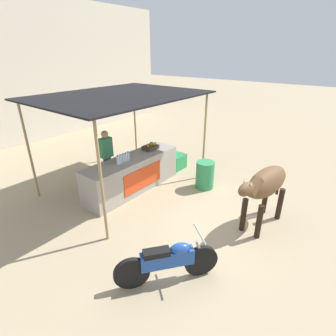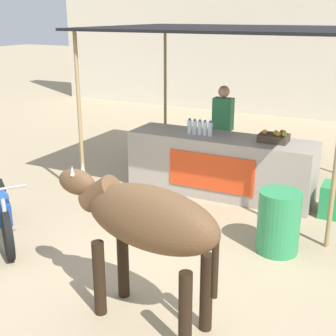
{
  "view_description": "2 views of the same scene",
  "coord_description": "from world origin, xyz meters",
  "px_view_note": "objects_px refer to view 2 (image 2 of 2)",
  "views": [
    {
      "loc": [
        -4.58,
        -2.7,
        3.63
      ],
      "look_at": [
        0.09,
        1.0,
        0.96
      ],
      "focal_mm": 28.0,
      "sensor_mm": 36.0,
      "label": 1
    },
    {
      "loc": [
        2.49,
        -4.61,
        2.83
      ],
      "look_at": [
        -0.36,
        1.03,
        0.72
      ],
      "focal_mm": 50.0,
      "sensor_mm": 36.0,
      "label": 2
    }
  ],
  "objects_px": {
    "vendor_behind_counter": "(222,131)",
    "cow": "(145,221)",
    "motorcycle_parked": "(1,208)",
    "water_barrel": "(279,222)",
    "stall_counter": "(220,165)",
    "fruit_crate": "(274,137)"
  },
  "relations": [
    {
      "from": "water_barrel",
      "to": "fruit_crate",
      "type": "bearing_deg",
      "value": 107.96
    },
    {
      "from": "fruit_crate",
      "to": "vendor_behind_counter",
      "type": "xyz_separation_m",
      "value": [
        -1.09,
        0.7,
        -0.18
      ]
    },
    {
      "from": "stall_counter",
      "to": "fruit_crate",
      "type": "relative_size",
      "value": 6.82
    },
    {
      "from": "vendor_behind_counter",
      "to": "cow",
      "type": "bearing_deg",
      "value": -79.02
    },
    {
      "from": "vendor_behind_counter",
      "to": "motorcycle_parked",
      "type": "xyz_separation_m",
      "value": [
        -1.69,
        -3.57,
        -0.42
      ]
    },
    {
      "from": "fruit_crate",
      "to": "vendor_behind_counter",
      "type": "relative_size",
      "value": 0.27
    },
    {
      "from": "stall_counter",
      "to": "water_barrel",
      "type": "bearing_deg",
      "value": -48.69
    },
    {
      "from": "vendor_behind_counter",
      "to": "cow",
      "type": "height_order",
      "value": "vendor_behind_counter"
    },
    {
      "from": "stall_counter",
      "to": "fruit_crate",
      "type": "bearing_deg",
      "value": 3.61
    },
    {
      "from": "vendor_behind_counter",
      "to": "water_barrel",
      "type": "bearing_deg",
      "value": -54.99
    },
    {
      "from": "stall_counter",
      "to": "fruit_crate",
      "type": "xyz_separation_m",
      "value": [
        0.84,
        0.05,
        0.55
      ]
    },
    {
      "from": "fruit_crate",
      "to": "motorcycle_parked",
      "type": "height_order",
      "value": "fruit_crate"
    },
    {
      "from": "fruit_crate",
      "to": "stall_counter",
      "type": "bearing_deg",
      "value": -176.39
    },
    {
      "from": "motorcycle_parked",
      "to": "water_barrel",
      "type": "bearing_deg",
      "value": 21.25
    },
    {
      "from": "fruit_crate",
      "to": "vendor_behind_counter",
      "type": "height_order",
      "value": "vendor_behind_counter"
    },
    {
      "from": "motorcycle_parked",
      "to": "cow",
      "type": "bearing_deg",
      "value": -14.22
    },
    {
      "from": "cow",
      "to": "motorcycle_parked",
      "type": "distance_m",
      "value": 2.66
    },
    {
      "from": "stall_counter",
      "to": "motorcycle_parked",
      "type": "relative_size",
      "value": 2.04
    },
    {
      "from": "cow",
      "to": "fruit_crate",
      "type": "bearing_deg",
      "value": 85.56
    },
    {
      "from": "motorcycle_parked",
      "to": "stall_counter",
      "type": "bearing_deg",
      "value": 55.37
    },
    {
      "from": "stall_counter",
      "to": "vendor_behind_counter",
      "type": "bearing_deg",
      "value": 108.6
    },
    {
      "from": "water_barrel",
      "to": "motorcycle_parked",
      "type": "distance_m",
      "value": 3.54
    }
  ]
}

